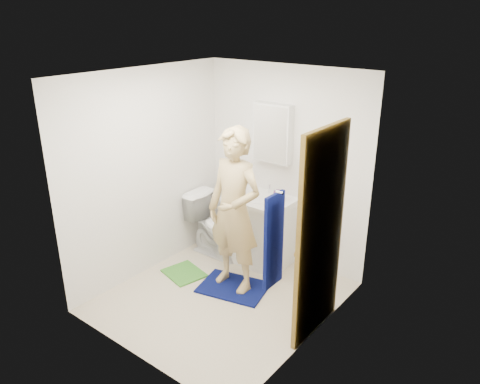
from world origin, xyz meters
name	(u,v)px	position (x,y,z in m)	size (l,w,h in m)	color
floor	(222,297)	(0.00, 0.00, -0.01)	(2.20, 2.40, 0.02)	beige
ceiling	(219,73)	(0.00, 0.00, 2.41)	(2.20, 2.40, 0.02)	white
wall_back	(286,166)	(0.00, 1.21, 1.20)	(2.20, 0.02, 2.40)	white
wall_front	(126,239)	(0.00, -1.21, 1.20)	(2.20, 0.02, 2.40)	white
wall_left	(147,174)	(-1.11, 0.00, 1.20)	(0.02, 2.40, 2.40)	white
wall_right	(318,225)	(1.11, 0.00, 1.20)	(0.02, 2.40, 2.40)	white
vanity_cabinet	(260,231)	(-0.15, 0.91, 0.40)	(0.75, 0.55, 0.80)	white
countertop	(261,200)	(-0.15, 0.91, 0.83)	(0.79, 0.59, 0.05)	white
sink_basin	(261,199)	(-0.15, 0.91, 0.84)	(0.40, 0.40, 0.03)	white
faucet	(269,189)	(-0.15, 1.09, 0.91)	(0.03, 0.03, 0.12)	silver
medicine_cabinet	(273,133)	(-0.15, 1.14, 1.60)	(0.50, 0.12, 0.70)	white
mirror_panel	(270,134)	(-0.15, 1.08, 1.60)	(0.46, 0.01, 0.66)	white
door	(320,235)	(1.07, 0.15, 1.02)	(0.05, 0.80, 2.05)	olive
door_knob	(298,255)	(1.03, -0.17, 0.95)	(0.07, 0.07, 0.07)	gold
towel	(274,241)	(1.03, -0.57, 1.25)	(0.03, 0.24, 0.80)	#081051
towel_hook	(280,193)	(1.07, -0.57, 1.67)	(0.02, 0.02, 0.06)	silver
toilet	(218,226)	(-0.67, 0.72, 0.40)	(0.45, 0.79, 0.80)	white
bath_mat	(233,287)	(-0.01, 0.21, 0.01)	(0.74, 0.53, 0.02)	#081051
green_rug	(184,273)	(-0.67, 0.09, 0.01)	(0.46, 0.39, 0.02)	#459531
soap_dispenser	(240,185)	(-0.43, 0.88, 0.95)	(0.09, 0.10, 0.21)	#B35E53
toothbrush_cup	(279,196)	(0.06, 1.00, 0.90)	(0.14, 0.14, 0.11)	#7A3A80
man	(234,211)	(-0.02, 0.25, 0.94)	(0.67, 0.44, 1.84)	tan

